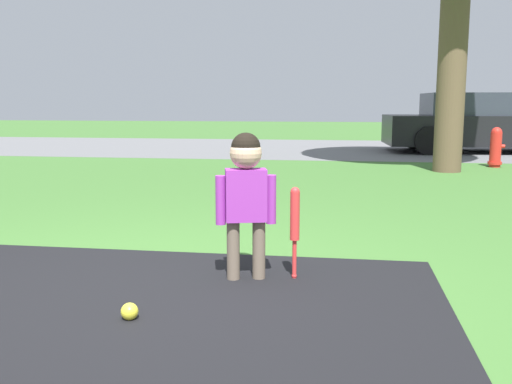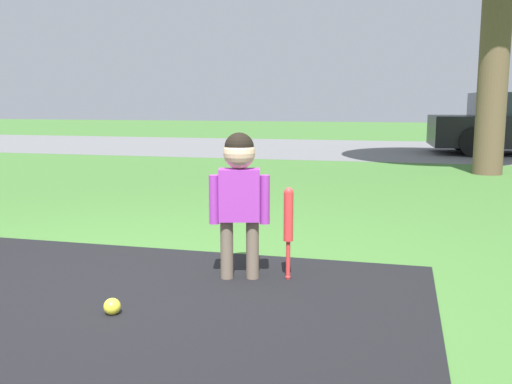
# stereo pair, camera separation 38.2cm
# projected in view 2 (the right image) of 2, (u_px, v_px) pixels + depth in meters

# --- Properties ---
(ground_plane) EXTENTS (60.00, 60.00, 0.00)m
(ground_plane) POSITION_uv_depth(u_px,v_px,m) (129.00, 295.00, 3.21)
(ground_plane) COLOR #3D6B2D
(street_strip) EXTENTS (40.00, 6.00, 0.01)m
(street_strip) POSITION_uv_depth(u_px,v_px,m) (340.00, 148.00, 13.53)
(street_strip) COLOR slate
(street_strip) RESTS_ON ground
(child) EXTENTS (0.36, 0.19, 0.90)m
(child) POSITION_uv_depth(u_px,v_px,m) (239.00, 185.00, 3.43)
(child) COLOR #6B5B4C
(child) RESTS_ON ground
(baseball_bat) EXTENTS (0.06, 0.06, 0.57)m
(baseball_bat) POSITION_uv_depth(u_px,v_px,m) (288.00, 220.00, 3.44)
(baseball_bat) COLOR red
(baseball_bat) RESTS_ON ground
(sports_ball) EXTENTS (0.09, 0.09, 0.09)m
(sports_ball) POSITION_uv_depth(u_px,v_px,m) (112.00, 307.00, 2.91)
(sports_ball) COLOR yellow
(sports_ball) RESTS_ON ground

